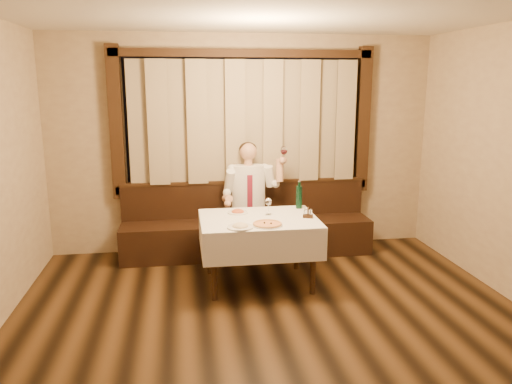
{
  "coord_description": "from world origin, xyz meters",
  "views": [
    {
      "loc": [
        -0.81,
        -3.47,
        2.21
      ],
      "look_at": [
        0.0,
        1.9,
        1.0
      ],
      "focal_mm": 35.0,
      "sensor_mm": 36.0,
      "label": 1
    }
  ],
  "objects": [
    {
      "name": "seated_man",
      "position": [
        0.03,
        2.63,
        0.84
      ],
      "size": [
        0.81,
        0.61,
        1.46
      ],
      "color": "black",
      "rests_on": "ground"
    },
    {
      "name": "green_bottle",
      "position": [
        0.53,
        2.05,
        0.9
      ],
      "size": [
        0.07,
        0.07,
        0.33
      ],
      "rotation": [
        0.0,
        0.0,
        0.06
      ],
      "color": "#0E4528",
      "rests_on": "dining_table"
    },
    {
      "name": "pizza",
      "position": [
        0.04,
        1.4,
        0.77
      ],
      "size": [
        0.32,
        0.32,
        0.03
      ],
      "rotation": [
        0.0,
        0.0,
        -0.2
      ],
      "color": "white",
      "rests_on": "dining_table"
    },
    {
      "name": "room",
      "position": [
        -0.0,
        0.97,
        1.5
      ],
      "size": [
        5.01,
        6.01,
        2.81
      ],
      "color": "black",
      "rests_on": "ground"
    },
    {
      "name": "table_wine_glass",
      "position": [
        0.13,
        1.81,
        0.9
      ],
      "size": [
        0.07,
        0.07,
        0.19
      ],
      "rotation": [
        0.0,
        0.0,
        -0.07
      ],
      "color": "white",
      "rests_on": "dining_table"
    },
    {
      "name": "dining_table",
      "position": [
        0.0,
        1.7,
        0.65
      ],
      "size": [
        1.27,
        0.97,
        0.76
      ],
      "color": "black",
      "rests_on": "ground"
    },
    {
      "name": "pasta_cream",
      "position": [
        -0.24,
        1.35,
        0.79
      ],
      "size": [
        0.27,
        0.27,
        0.09
      ],
      "rotation": [
        0.0,
        0.0,
        0.44
      ],
      "color": "white",
      "rests_on": "dining_table"
    },
    {
      "name": "banquette",
      "position": [
        0.0,
        2.72,
        0.31
      ],
      "size": [
        3.2,
        0.61,
        0.94
      ],
      "color": "black",
      "rests_on": "ground"
    },
    {
      "name": "cruet_caddy",
      "position": [
        0.53,
        1.62,
        0.8
      ],
      "size": [
        0.12,
        0.09,
        0.12
      ],
      "rotation": [
        0.0,
        0.0,
        -0.35
      ],
      "color": "black",
      "rests_on": "dining_table"
    },
    {
      "name": "pasta_red",
      "position": [
        -0.2,
        1.93,
        0.79
      ],
      "size": [
        0.23,
        0.23,
        0.08
      ],
      "rotation": [
        0.0,
        0.0,
        -0.01
      ],
      "color": "white",
      "rests_on": "dining_table"
    }
  ]
}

